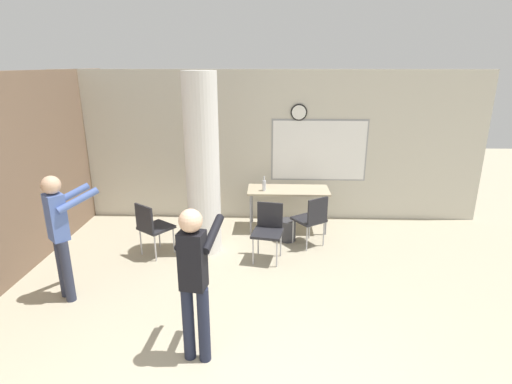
{
  "coord_description": "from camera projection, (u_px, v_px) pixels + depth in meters",
  "views": [
    {
      "loc": [
        0.05,
        -2.36,
        2.88
      ],
      "look_at": [
        -0.13,
        2.66,
        1.27
      ],
      "focal_mm": 28.0,
      "sensor_mm": 36.0,
      "label": 1
    }
  ],
  "objects": [
    {
      "name": "bottle_on_table",
      "position": [
        264.0,
        185.0,
        6.99
      ],
      "size": [
        0.06,
        0.06,
        0.26
      ],
      "color": "silver",
      "rests_on": "folding_table"
    },
    {
      "name": "chair_table_right",
      "position": [
        312.0,
        217.0,
        6.48
      ],
      "size": [
        0.61,
        0.61,
        0.87
      ],
      "color": "#232328",
      "rests_on": "ground_plane"
    },
    {
      "name": "folding_table",
      "position": [
        288.0,
        192.0,
        7.12
      ],
      "size": [
        1.44,
        0.62,
        0.76
      ],
      "color": "tan",
      "rests_on": "ground_plane"
    },
    {
      "name": "chair_table_front",
      "position": [
        268.0,
        228.0,
        6.07
      ],
      "size": [
        0.51,
        0.51,
        0.87
      ],
      "color": "#232328",
      "rests_on": "ground_plane"
    },
    {
      "name": "wall_back",
      "position": [
        269.0,
        147.0,
        7.51
      ],
      "size": [
        8.0,
        0.15,
        2.8
      ],
      "color": "beige",
      "rests_on": "ground_plane"
    },
    {
      "name": "person_playing_front",
      "position": [
        194.0,
        274.0,
        3.84
      ],
      "size": [
        0.43,
        0.66,
        1.63
      ],
      "color": "#1E2338",
      "rests_on": "ground_plane"
    },
    {
      "name": "support_pillar",
      "position": [
        203.0,
        166.0,
        6.08
      ],
      "size": [
        0.52,
        0.52,
        2.8
      ],
      "color": "white",
      "rests_on": "ground_plane"
    },
    {
      "name": "person_watching_back",
      "position": [
        60.0,
        228.0,
        4.89
      ],
      "size": [
        0.62,
        0.63,
        1.64
      ],
      "color": "#2D3347",
      "rests_on": "ground_plane"
    },
    {
      "name": "waste_bin",
      "position": [
        287.0,
        230.0,
        6.8
      ],
      "size": [
        0.29,
        0.29,
        0.37
      ],
      "color": "#38383D",
      "rests_on": "ground_plane"
    },
    {
      "name": "chair_near_pillar",
      "position": [
        152.0,
        225.0,
        6.16
      ],
      "size": [
        0.62,
        0.62,
        0.87
      ],
      "color": "#232328",
      "rests_on": "ground_plane"
    }
  ]
}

